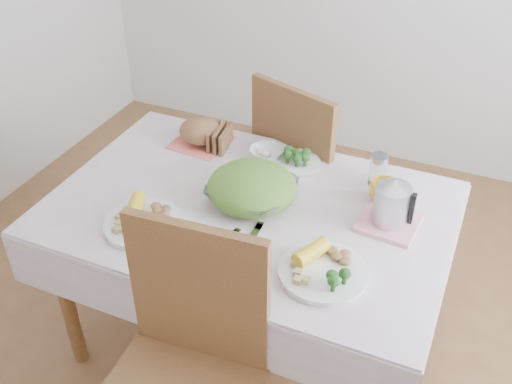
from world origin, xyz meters
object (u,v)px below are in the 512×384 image
at_px(dinner_plate_right, 323,273).
at_px(yellow_mug, 383,192).
at_px(chair_far, 317,180).
at_px(dinner_plate_left, 144,225).
at_px(salad_bowl, 252,193).
at_px(electric_kettle, 393,197).
at_px(dining_table, 250,280).

xyz_separation_m(dinner_plate_right, yellow_mug, (0.08, 0.48, 0.03)).
bearing_deg(chair_far, dinner_plate_left, 88.92).
distance_m(salad_bowl, electric_kettle, 0.53).
xyz_separation_m(salad_bowl, dinner_plate_left, (-0.29, -0.30, -0.03)).
height_order(salad_bowl, dinner_plate_left, salad_bowl).
bearing_deg(yellow_mug, salad_bowl, -156.57).
xyz_separation_m(yellow_mug, electric_kettle, (0.06, -0.13, 0.08)).
bearing_deg(dinner_plate_left, dining_table, 42.03).
relative_size(dinner_plate_right, yellow_mug, 2.63).
distance_m(chair_far, salad_bowl, 0.74).
height_order(dinner_plate_left, yellow_mug, yellow_mug).
distance_m(chair_far, dinner_plate_left, 1.06).
bearing_deg(chair_far, yellow_mug, 150.64).
bearing_deg(dinner_plate_right, yellow_mug, 80.73).
bearing_deg(dinner_plate_left, electric_kettle, 24.68).
relative_size(salad_bowl, dinner_plate_left, 1.11).
distance_m(chair_far, dinner_plate_right, 1.03).
xyz_separation_m(dinner_plate_left, dinner_plate_right, (0.67, 0.02, 0.00)).
relative_size(dining_table, yellow_mug, 12.35).
xyz_separation_m(salad_bowl, electric_kettle, (0.51, 0.07, 0.08)).
bearing_deg(salad_bowl, chair_far, 84.96).
distance_m(dining_table, dinner_plate_right, 0.60).
bearing_deg(electric_kettle, yellow_mug, 95.29).
xyz_separation_m(dining_table, electric_kettle, (0.51, 0.10, 0.51)).
distance_m(salad_bowl, yellow_mug, 0.50).
bearing_deg(chair_far, dining_table, 104.61).
height_order(salad_bowl, yellow_mug, yellow_mug).
height_order(salad_bowl, electric_kettle, electric_kettle).
bearing_deg(dinner_plate_left, yellow_mug, 33.59).
bearing_deg(dining_table, electric_kettle, 11.46).
relative_size(dining_table, chair_far, 1.36).
bearing_deg(yellow_mug, chair_far, 131.49).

